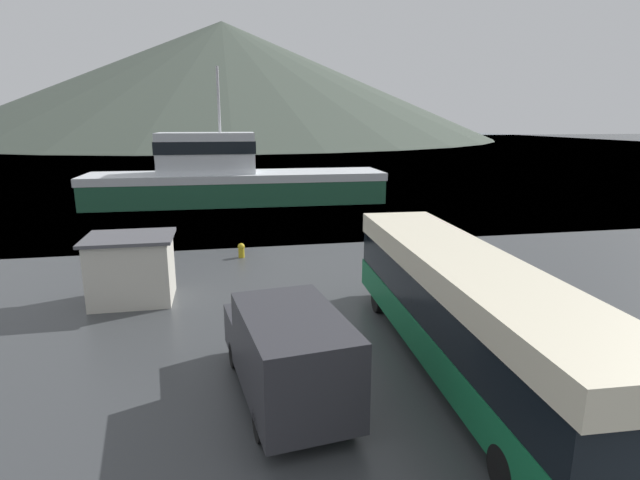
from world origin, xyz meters
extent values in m
plane|color=slate|center=(0.00, 142.92, 0.00)|extent=(240.00, 240.00, 0.00)
cone|color=#424C42|center=(-4.54, 186.72, 19.90)|extent=(186.76, 186.76, 39.81)
cube|color=#146B3D|center=(-0.95, 8.57, 0.92)|extent=(3.02, 12.68, 0.95)
cube|color=black|center=(-0.95, 8.57, 1.94)|extent=(2.96, 12.43, 1.08)
cube|color=beige|center=(-0.95, 8.57, 2.81)|extent=(3.02, 12.68, 0.68)
cube|color=black|center=(-0.66, 14.87, 1.75)|extent=(2.14, 0.16, 1.46)
cylinder|color=black|center=(-1.81, 13.02, 0.45)|extent=(0.34, 0.91, 0.90)
cylinder|color=black|center=(0.32, 12.92, 0.45)|extent=(0.34, 0.91, 0.90)
cylinder|color=black|center=(-2.22, 4.22, 0.45)|extent=(0.34, 0.91, 0.90)
cylinder|color=black|center=(-0.10, 4.12, 0.45)|extent=(0.34, 0.91, 0.90)
cube|color=#2D2D33|center=(-5.59, 7.56, 1.35)|extent=(2.60, 4.04, 1.99)
cube|color=#2D2D33|center=(-5.94, 10.25, 0.90)|extent=(2.33, 1.89, 1.09)
cube|color=black|center=(-5.83, 9.46, 1.79)|extent=(1.81, 0.29, 0.70)
cylinder|color=black|center=(-6.86, 9.91, 0.35)|extent=(0.31, 0.72, 0.70)
cylinder|color=black|center=(-4.96, 10.16, 0.35)|extent=(0.31, 0.72, 0.70)
cylinder|color=black|center=(-6.43, 6.58, 0.35)|extent=(0.31, 0.72, 0.70)
cylinder|color=black|center=(-4.53, 6.82, 0.35)|extent=(0.31, 0.72, 0.70)
cube|color=#1E5138|center=(-5.74, 37.69, 1.22)|extent=(23.19, 5.72, 2.43)
cube|color=silver|center=(-5.74, 37.69, 2.13)|extent=(23.42, 5.78, 0.61)
cube|color=silver|center=(-8.05, 37.74, 3.99)|extent=(7.46, 3.83, 3.12)
cube|color=black|center=(-8.05, 37.74, 4.46)|extent=(7.61, 3.93, 0.94)
cylinder|color=#B2B2B7|center=(-6.94, 37.72, 8.01)|extent=(0.20, 0.20, 4.92)
cube|color=#287F3D|center=(3.26, 10.54, 0.57)|extent=(1.32, 1.29, 1.14)
cube|color=#226C34|center=(3.26, 10.54, 1.20)|extent=(1.45, 1.42, 0.13)
cube|color=beige|center=(-10.37, 15.83, 1.17)|extent=(2.82, 2.31, 2.34)
cube|color=#4C4C51|center=(-10.37, 15.83, 2.40)|extent=(3.10, 2.54, 0.12)
cylinder|color=#B29919|center=(-6.20, 21.05, 0.23)|extent=(0.30, 0.30, 0.45)
sphere|color=#B29919|center=(-6.20, 21.05, 0.54)|extent=(0.34, 0.34, 0.34)
camera|label=1|loc=(-6.99, -2.68, 6.55)|focal=28.00mm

